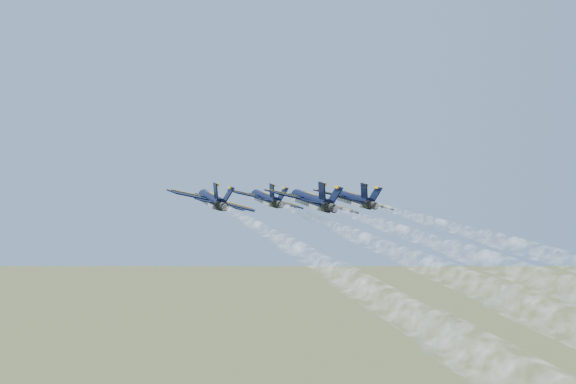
# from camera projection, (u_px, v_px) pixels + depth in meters

# --- Properties ---
(jet_lead) EXTENTS (11.64, 16.19, 4.37)m
(jet_lead) POSITION_uv_depth(u_px,v_px,m) (265.00, 198.00, 112.53)
(jet_lead) COLOR black
(jet_left) EXTENTS (11.64, 16.19, 4.37)m
(jet_left) POSITION_uv_depth(u_px,v_px,m) (211.00, 200.00, 98.45)
(jet_left) COLOR black
(jet_right) EXTENTS (11.64, 16.19, 4.37)m
(jet_right) POSITION_uv_depth(u_px,v_px,m) (352.00, 199.00, 104.88)
(jet_right) COLOR black
(jet_slot) EXTENTS (11.64, 16.19, 4.37)m
(jet_slot) POSITION_uv_depth(u_px,v_px,m) (310.00, 200.00, 90.74)
(jet_slot) COLOR black
(smoke_trail_lead) EXTENTS (29.91, 68.07, 3.01)m
(smoke_trail_lead) POSITION_uv_depth(u_px,v_px,m) (448.00, 206.00, 58.64)
(smoke_trail_lead) COLOR white
(smoke_trail_left) EXTENTS (29.91, 68.07, 3.01)m
(smoke_trail_left) POSITION_uv_depth(u_px,v_px,m) (386.00, 211.00, 44.55)
(smoke_trail_left) COLOR white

